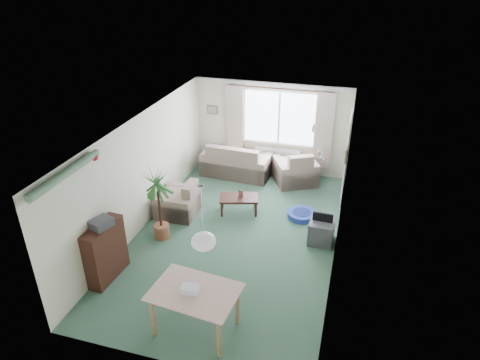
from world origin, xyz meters
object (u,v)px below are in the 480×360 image
(bookshelf, at_px, (105,252))
(houseplant, at_px, (159,204))
(armchair_left, at_px, (177,198))
(pet_bed, at_px, (302,215))
(coffee_table, at_px, (239,205))
(dining_table, at_px, (196,311))
(tv_cube, at_px, (321,231))
(sofa, at_px, (237,159))
(armchair_corner, at_px, (295,166))

(bookshelf, relative_size, houseplant, 0.69)
(armchair_left, bearing_deg, pet_bed, 100.53)
(armchair_left, height_order, coffee_table, armchair_left)
(armchair_left, xyz_separation_m, dining_table, (1.63, -3.06, -0.03))
(tv_cube, height_order, pet_bed, tv_cube)
(sofa, xyz_separation_m, dining_table, (0.91, -5.31, -0.07))
(houseplant, height_order, dining_table, houseplant)
(tv_cube, bearing_deg, houseplant, -164.29)
(sofa, relative_size, tv_cube, 3.34)
(houseplant, distance_m, tv_cube, 3.28)
(coffee_table, bearing_deg, pet_bed, 7.05)
(bookshelf, bearing_deg, pet_bed, 47.57)
(sofa, relative_size, dining_table, 1.50)
(armchair_corner, distance_m, tv_cube, 2.62)
(dining_table, distance_m, pet_bed, 3.82)
(armchair_left, bearing_deg, coffee_table, 106.12)
(dining_table, bearing_deg, tv_cube, 61.11)
(armchair_left, xyz_separation_m, tv_cube, (3.20, -0.21, -0.15))
(bookshelf, height_order, dining_table, bookshelf)
(armchair_left, relative_size, houseplant, 0.57)
(dining_table, height_order, tv_cube, dining_table)
(armchair_corner, xyz_separation_m, dining_table, (-0.63, -5.28, -0.07))
(dining_table, bearing_deg, armchair_corner, 83.15)
(sofa, height_order, pet_bed, sofa)
(coffee_table, relative_size, pet_bed, 1.37)
(dining_table, bearing_deg, coffee_table, 95.45)
(coffee_table, relative_size, houseplant, 0.55)
(bookshelf, height_order, tv_cube, bookshelf)
(houseplant, distance_m, pet_bed, 3.14)
(houseplant, xyz_separation_m, tv_cube, (3.15, 0.74, -0.54))
(sofa, height_order, armchair_corner, sofa)
(coffee_table, height_order, dining_table, dining_table)
(sofa, distance_m, armchair_left, 2.37)
(coffee_table, relative_size, tv_cube, 1.62)
(dining_table, bearing_deg, houseplant, 126.80)
(pet_bed, bearing_deg, dining_table, -106.23)
(bookshelf, distance_m, tv_cube, 4.14)
(coffee_table, xyz_separation_m, pet_bed, (1.40, 0.17, -0.13))
(coffee_table, distance_m, tv_cube, 2.01)
(tv_cube, bearing_deg, armchair_corner, 113.50)
(bookshelf, xyz_separation_m, tv_cube, (3.54, 2.13, -0.30))
(bookshelf, bearing_deg, tv_cube, 34.56)
(sofa, distance_m, pet_bed, 2.60)
(sofa, height_order, tv_cube, sofa)
(armchair_corner, distance_m, coffee_table, 2.06)
(sofa, bearing_deg, pet_bed, 143.65)
(coffee_table, distance_m, dining_table, 3.50)
(armchair_left, height_order, dining_table, armchair_left)
(armchair_left, bearing_deg, sofa, 160.35)
(sofa, height_order, houseplant, houseplant)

